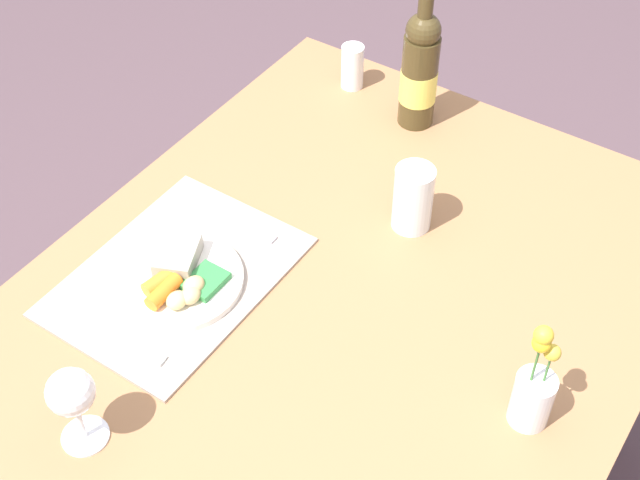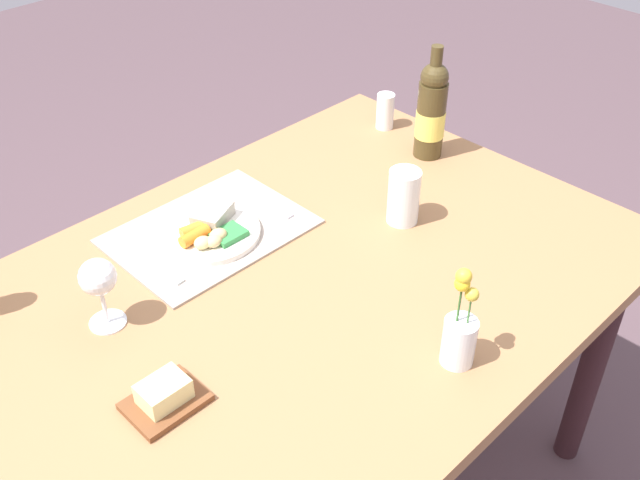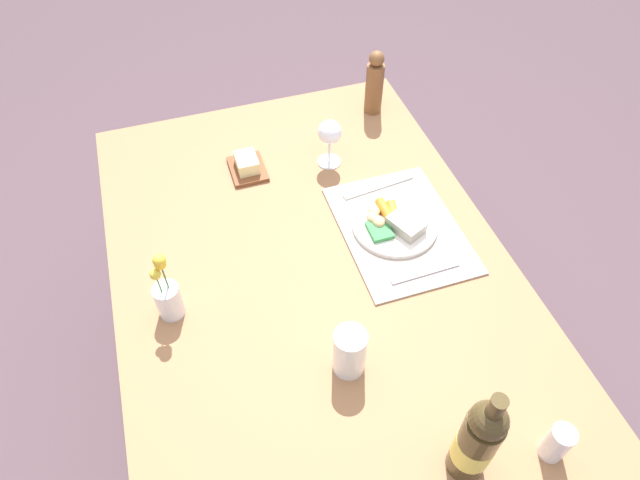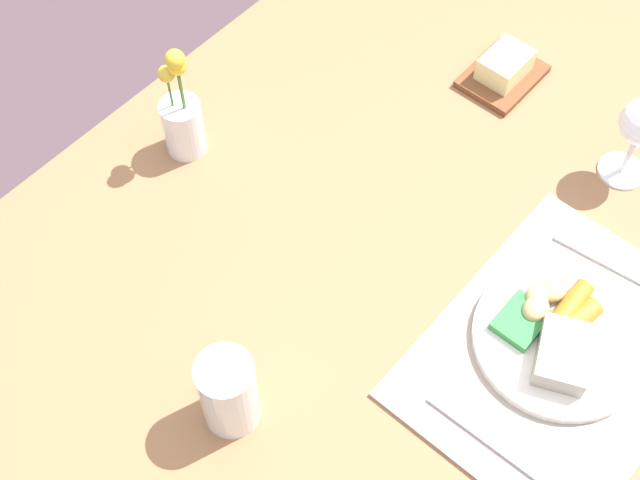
# 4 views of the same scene
# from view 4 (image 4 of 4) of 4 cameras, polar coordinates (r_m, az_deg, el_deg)

# --- Properties ---
(ground_plane) EXTENTS (8.00, 8.00, 0.00)m
(ground_plane) POSITION_cam_4_polar(r_m,az_deg,el_deg) (1.91, 2.92, -13.17)
(ground_plane) COLOR #503D42
(dining_table) EXTENTS (1.41, 0.99, 0.75)m
(dining_table) POSITION_cam_4_polar(r_m,az_deg,el_deg) (1.31, 4.15, -3.40)
(dining_table) COLOR #966943
(dining_table) RESTS_ON ground_plane
(placemat) EXTENTS (0.41, 0.30, 0.01)m
(placemat) POSITION_cam_4_polar(r_m,az_deg,el_deg) (1.20, 15.22, -7.10)
(placemat) COLOR #A09386
(placemat) RESTS_ON dining_table
(dinner_plate) EXTENTS (0.23, 0.23, 0.05)m
(dinner_plate) POSITION_cam_4_polar(r_m,az_deg,el_deg) (1.19, 15.12, -5.92)
(dinner_plate) COLOR white
(dinner_plate) RESTS_ON placemat
(fork) EXTENTS (0.02, 0.18, 0.00)m
(fork) POSITION_cam_4_polar(r_m,az_deg,el_deg) (1.13, 11.02, -12.54)
(fork) COLOR silver
(fork) RESTS_ON placemat
(knife) EXTENTS (0.04, 0.22, 0.00)m
(knife) POSITION_cam_4_polar(r_m,az_deg,el_deg) (1.28, 19.26, -1.92)
(knife) COLOR silver
(knife) RESTS_ON placemat
(butter_dish) EXTENTS (0.13, 0.10, 0.05)m
(butter_dish) POSITION_cam_4_polar(r_m,az_deg,el_deg) (1.45, 11.77, 10.68)
(butter_dish) COLOR brown
(butter_dish) RESTS_ON dining_table
(water_tumbler) EXTENTS (0.07, 0.07, 0.13)m
(water_tumbler) POSITION_cam_4_polar(r_m,az_deg,el_deg) (1.08, -5.89, -9.90)
(water_tumbler) COLOR silver
(water_tumbler) RESTS_ON dining_table
(flower_vase) EXTENTS (0.06, 0.06, 0.21)m
(flower_vase) POSITION_cam_4_polar(r_m,az_deg,el_deg) (1.31, -8.89, 7.74)
(flower_vase) COLOR silver
(flower_vase) RESTS_ON dining_table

